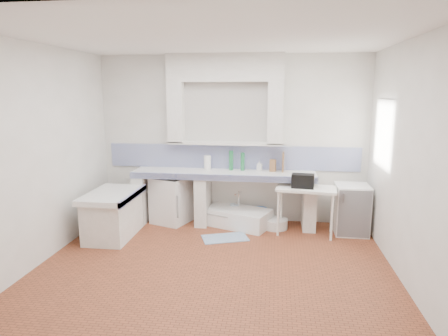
# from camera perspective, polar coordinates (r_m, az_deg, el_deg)

# --- Properties ---
(floor) EXTENTS (4.50, 4.50, 0.00)m
(floor) POSITION_cam_1_polar(r_m,az_deg,el_deg) (5.18, -1.50, -14.19)
(floor) COLOR brown
(floor) RESTS_ON ground
(ceiling) EXTENTS (4.50, 4.50, 0.00)m
(ceiling) POSITION_cam_1_polar(r_m,az_deg,el_deg) (4.72, -1.68, 18.24)
(ceiling) COLOR white
(ceiling) RESTS_ON ground
(wall_back) EXTENTS (4.50, 0.00, 4.50)m
(wall_back) POSITION_cam_1_polar(r_m,az_deg,el_deg) (6.72, 1.12, 4.14)
(wall_back) COLOR white
(wall_back) RESTS_ON ground
(wall_front) EXTENTS (4.50, 0.00, 4.50)m
(wall_front) POSITION_cam_1_polar(r_m,az_deg,el_deg) (2.85, -7.99, -5.57)
(wall_front) COLOR white
(wall_front) RESTS_ON ground
(wall_left) EXTENTS (0.00, 4.50, 4.50)m
(wall_left) POSITION_cam_1_polar(r_m,az_deg,el_deg) (5.57, -25.10, 1.65)
(wall_left) COLOR white
(wall_left) RESTS_ON ground
(wall_right) EXTENTS (0.00, 4.50, 4.50)m
(wall_right) POSITION_cam_1_polar(r_m,az_deg,el_deg) (4.93, 25.19, 0.55)
(wall_right) COLOR white
(wall_right) RESTS_ON ground
(alcove_mass) EXTENTS (1.90, 0.25, 0.45)m
(alcove_mass) POSITION_cam_1_polar(r_m,az_deg,el_deg) (6.57, 0.14, 14.25)
(alcove_mass) COLOR white
(alcove_mass) RESTS_ON ground
(window_frame) EXTENTS (0.35, 0.86, 1.06)m
(window_frame) POSITION_cam_1_polar(r_m,az_deg,el_deg) (6.09, 23.57, 4.40)
(window_frame) COLOR #3C2013
(window_frame) RESTS_ON ground
(lace_valance) EXTENTS (0.01, 0.84, 0.24)m
(lace_valance) POSITION_cam_1_polar(r_m,az_deg,el_deg) (6.03, 22.52, 8.05)
(lace_valance) COLOR white
(lace_valance) RESTS_ON ground
(counter_slab) EXTENTS (3.00, 0.60, 0.08)m
(counter_slab) POSITION_cam_1_polar(r_m,az_deg,el_deg) (6.52, -0.06, -0.88)
(counter_slab) COLOR white
(counter_slab) RESTS_ON ground
(counter_lip) EXTENTS (3.00, 0.04, 0.10)m
(counter_lip) POSITION_cam_1_polar(r_m,az_deg,el_deg) (6.25, -0.40, -1.40)
(counter_lip) COLOR navy
(counter_lip) RESTS_ON ground
(counter_pier_left) EXTENTS (0.20, 0.55, 0.82)m
(counter_pier_left) POSITION_cam_1_polar(r_m,az_deg,el_deg) (6.95, -11.61, -4.18)
(counter_pier_left) COLOR white
(counter_pier_left) RESTS_ON ground
(counter_pier_mid) EXTENTS (0.20, 0.55, 0.82)m
(counter_pier_mid) POSITION_cam_1_polar(r_m,az_deg,el_deg) (6.69, -3.05, -4.57)
(counter_pier_mid) COLOR white
(counter_pier_mid) RESTS_ON ground
(counter_pier_right) EXTENTS (0.20, 0.55, 0.82)m
(counter_pier_right) POSITION_cam_1_polar(r_m,az_deg,el_deg) (6.60, 12.12, -5.01)
(counter_pier_right) COLOR white
(counter_pier_right) RESTS_ON ground
(peninsula_top) EXTENTS (0.70, 1.10, 0.08)m
(peninsula_top) POSITION_cam_1_polar(r_m,az_deg,el_deg) (6.24, -15.83, -3.75)
(peninsula_top) COLOR white
(peninsula_top) RESTS_ON ground
(peninsula_base) EXTENTS (0.60, 1.00, 0.62)m
(peninsula_base) POSITION_cam_1_polar(r_m,az_deg,el_deg) (6.34, -15.66, -6.81)
(peninsula_base) COLOR white
(peninsula_base) RESTS_ON ground
(peninsula_lip) EXTENTS (0.04, 1.10, 0.10)m
(peninsula_lip) POSITION_cam_1_polar(r_m,az_deg,el_deg) (6.12, -12.98, -3.90)
(peninsula_lip) COLOR navy
(peninsula_lip) RESTS_ON ground
(backsplash) EXTENTS (4.27, 0.03, 0.40)m
(backsplash) POSITION_cam_1_polar(r_m,az_deg,el_deg) (6.75, 1.10, 1.59)
(backsplash) COLOR navy
(backsplash) RESTS_ON ground
(stove) EXTENTS (0.70, 0.69, 0.78)m
(stove) POSITION_cam_1_polar(r_m,az_deg,el_deg) (6.79, -7.61, -4.55)
(stove) COLOR white
(stove) RESTS_ON ground
(sink) EXTENTS (1.20, 0.93, 0.26)m
(sink) POSITION_cam_1_polar(r_m,az_deg,el_deg) (6.64, 1.95, -7.21)
(sink) COLOR white
(sink) RESTS_ON ground
(side_table) EXTENTS (0.95, 0.61, 0.04)m
(side_table) POSITION_cam_1_polar(r_m,az_deg,el_deg) (6.32, 11.64, -6.04)
(side_table) COLOR white
(side_table) RESTS_ON ground
(fridge) EXTENTS (0.51, 0.51, 0.78)m
(fridge) POSITION_cam_1_polar(r_m,az_deg,el_deg) (6.53, 17.88, -5.69)
(fridge) COLOR white
(fridge) RESTS_ON ground
(bucket_red) EXTENTS (0.36, 0.36, 0.26)m
(bucket_red) POSITION_cam_1_polar(r_m,az_deg,el_deg) (6.68, -0.36, -7.10)
(bucket_red) COLOR #B72F0E
(bucket_red) RESTS_ON ground
(bucket_orange) EXTENTS (0.32, 0.32, 0.23)m
(bucket_orange) POSITION_cam_1_polar(r_m,az_deg,el_deg) (6.62, 1.97, -7.36)
(bucket_orange) COLOR orange
(bucket_orange) RESTS_ON ground
(bucket_blue) EXTENTS (0.38, 0.38, 0.28)m
(bucket_blue) POSITION_cam_1_polar(r_m,az_deg,el_deg) (6.70, 4.99, -6.97)
(bucket_blue) COLOR blue
(bucket_blue) RESTS_ON ground
(basin_white) EXTENTS (0.50, 0.50, 0.16)m
(basin_white) POSITION_cam_1_polar(r_m,az_deg,el_deg) (6.58, 7.38, -7.91)
(basin_white) COLOR white
(basin_white) RESTS_ON ground
(water_bottle_a) EXTENTS (0.11, 0.11, 0.32)m
(water_bottle_a) POSITION_cam_1_polar(r_m,az_deg,el_deg) (6.81, 1.27, -6.45)
(water_bottle_a) COLOR silver
(water_bottle_a) RESTS_ON ground
(water_bottle_b) EXTENTS (0.10, 0.10, 0.30)m
(water_bottle_b) POSITION_cam_1_polar(r_m,az_deg,el_deg) (6.83, 1.90, -6.52)
(water_bottle_b) COLOR silver
(water_bottle_b) RESTS_ON ground
(black_bag) EXTENTS (0.36, 0.23, 0.21)m
(black_bag) POSITION_cam_1_polar(r_m,az_deg,el_deg) (6.17, 11.28, -1.85)
(black_bag) COLOR black
(black_bag) RESTS_ON side_table
(green_bottle_a) EXTENTS (0.09, 0.09, 0.33)m
(green_bottle_a) POSITION_cam_1_polar(r_m,az_deg,el_deg) (6.62, 1.03, 1.10)
(green_bottle_a) COLOR #1E6B39
(green_bottle_a) RESTS_ON counter_slab
(green_bottle_b) EXTENTS (0.08, 0.08, 0.30)m
(green_bottle_b) POSITION_cam_1_polar(r_m,az_deg,el_deg) (6.60, 2.69, 0.93)
(green_bottle_b) COLOR #1E6B39
(green_bottle_b) RESTS_ON counter_slab
(knife_block) EXTENTS (0.11, 0.09, 0.20)m
(knife_block) POSITION_cam_1_polar(r_m,az_deg,el_deg) (6.56, 7.04, 0.35)
(knife_block) COLOR brown
(knife_block) RESTS_ON counter_slab
(cutting_board) EXTENTS (0.04, 0.23, 0.32)m
(cutting_board) POSITION_cam_1_polar(r_m,az_deg,el_deg) (6.58, 8.51, 0.86)
(cutting_board) COLOR brown
(cutting_board) RESTS_ON counter_slab
(paper_towel) EXTENTS (0.12, 0.12, 0.24)m
(paper_towel) POSITION_cam_1_polar(r_m,az_deg,el_deg) (6.68, -2.41, 0.79)
(paper_towel) COLOR white
(paper_towel) RESTS_ON counter_slab
(soap_bottle) EXTENTS (0.09, 0.10, 0.17)m
(soap_bottle) POSITION_cam_1_polar(r_m,az_deg,el_deg) (6.60, 5.13, 0.33)
(soap_bottle) COLOR white
(soap_bottle) RESTS_ON counter_slab
(rug) EXTENTS (0.78, 0.60, 0.01)m
(rug) POSITION_cam_1_polar(r_m,az_deg,el_deg) (6.12, 0.14, -10.04)
(rug) COLOR #315E90
(rug) RESTS_ON ground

